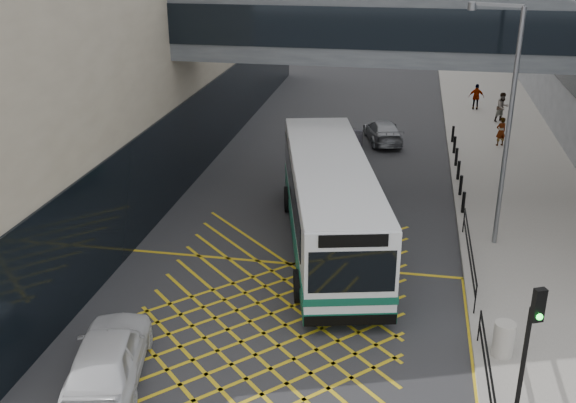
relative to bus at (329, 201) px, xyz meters
The scene contains 16 objects.
ground 6.61m from the bus, 100.26° to the right, with size 120.00×120.00×0.00m, color #333335.
skybridge 8.30m from the bus, 71.98° to the left, with size 20.00×4.10×3.00m.
pavement 11.88m from the bus, 48.00° to the left, with size 6.00×54.00×0.16m, color #9A958C.
box_junction 6.61m from the bus, 100.26° to the right, with size 12.00×9.00×0.01m.
bus is the anchor object (origin of this frame).
car_white 10.30m from the bus, 116.93° to the right, with size 1.98×4.84×1.54m, color silver.
car_dark 11.54m from the bus, 91.65° to the left, with size 1.60×4.10×1.28m, color black.
car_silver 13.73m from the bus, 84.46° to the left, with size 1.73×4.11×1.28m, color gray.
traffic_light 10.88m from the bus, 58.67° to the right, with size 0.31×0.45×3.77m.
street_lamp 6.86m from the bus, 10.49° to the left, with size 1.91×0.88×8.61m.
litter_bin 8.53m from the bus, 48.32° to the right, with size 0.57×0.57×0.99m, color #ADA89E.
kerb_railings 6.79m from the bus, 41.78° to the right, with size 0.05×12.54×1.00m.
bollards 10.20m from the bus, 59.65° to the left, with size 0.14×10.14×0.90m.
pedestrian_a 15.57m from the bus, 60.74° to the left, with size 0.62×0.44×1.55m, color gray.
pedestrian_b 20.29m from the bus, 66.18° to the left, with size 0.86×0.50×1.76m, color gray.
pedestrian_c 22.39m from the bus, 72.09° to the left, with size 0.97×0.47×1.64m, color gray.
Camera 1 is at (3.75, -16.50, 11.13)m, focal length 42.00 mm.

